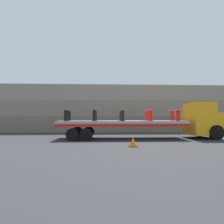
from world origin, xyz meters
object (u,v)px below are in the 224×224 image
object	(u,v)px
fire_hydrant_black_near_0	(66,115)
traffic_cone	(133,142)
truck_cab	(202,120)
fire_hydrant_red_far_4	(172,116)
fire_hydrant_black_near_2	(123,115)
fire_hydrant_red_far_3	(147,116)
fire_hydrant_red_near_4	(178,115)
fire_hydrant_red_near_3	(150,115)
fire_hydrant_black_far_2	(121,116)
fire_hydrant_black_near_1	(94,115)
fire_hydrant_black_far_0	(69,115)
flatbed_trailer	(116,124)
fire_hydrant_black_far_1	(95,115)

from	to	relation	value
fire_hydrant_black_near_0	traffic_cone	distance (m)	5.61
truck_cab	traffic_cone	distance (m)	7.20
fire_hydrant_red_far_4	truck_cab	bearing A→B (deg)	-13.93
fire_hydrant_black_near_2	fire_hydrant_red_far_4	size ratio (longest dim) A/B	1.00
fire_hydrant_red_far_3	fire_hydrant_red_near_4	xyz separation A→B (m)	(2.07, -1.09, 0.00)
fire_hydrant_black_near_2	traffic_cone	distance (m)	3.50
fire_hydrant_red_near_3	fire_hydrant_red_far_4	distance (m)	2.34
fire_hydrant_red_near_3	fire_hydrant_red_far_4	world-z (taller)	same
fire_hydrant_red_far_4	fire_hydrant_black_far_2	bearing A→B (deg)	180.00
fire_hydrant_black_near_1	fire_hydrant_black_far_0	bearing A→B (deg)	152.26
fire_hydrant_black_far_2	fire_hydrant_red_far_3	bearing A→B (deg)	0.00
flatbed_trailer	fire_hydrant_red_far_3	world-z (taller)	fire_hydrant_red_far_3
fire_hydrant_black_far_2	fire_hydrant_red_near_3	bearing A→B (deg)	-27.74
fire_hydrant_black_near_1	fire_hydrant_red_near_3	size ratio (longest dim) A/B	1.00
fire_hydrant_red_near_4	fire_hydrant_black_far_2	bearing A→B (deg)	165.27
fire_hydrant_black_near_2	traffic_cone	world-z (taller)	fire_hydrant_black_near_2
truck_cab	fire_hydrant_black_far_2	size ratio (longest dim) A/B	3.27
fire_hydrant_black_far_0	fire_hydrant_black_near_2	bearing A→B (deg)	-14.73
fire_hydrant_black_near_1	fire_hydrant_red_near_4	xyz separation A→B (m)	(6.21, 0.00, 0.00)
fire_hydrant_black_far_1	truck_cab	bearing A→B (deg)	-3.71
truck_cab	fire_hydrant_red_far_3	bearing A→B (deg)	172.73
fire_hydrant_black_near_2	fire_hydrant_red_near_4	size ratio (longest dim) A/B	1.00
fire_hydrant_red_far_4	fire_hydrant_red_near_3	bearing A→B (deg)	-152.26
fire_hydrant_red_far_3	traffic_cone	bearing A→B (deg)	-113.28
truck_cab	fire_hydrant_black_far_2	xyz separation A→B (m)	(-6.34, 0.54, 0.39)
fire_hydrant_black_far_1	fire_hydrant_red_near_3	size ratio (longest dim) A/B	1.00
fire_hydrant_black_far_0	fire_hydrant_black_far_1	bearing A→B (deg)	0.00
fire_hydrant_red_far_3	traffic_cone	size ratio (longest dim) A/B	1.62
fire_hydrant_red_near_3	fire_hydrant_red_far_4	size ratio (longest dim) A/B	1.00
flatbed_trailer	fire_hydrant_black_far_0	world-z (taller)	fire_hydrant_black_far_0
fire_hydrant_black_near_0	fire_hydrant_black_near_2	world-z (taller)	same
fire_hydrant_black_near_0	fire_hydrant_black_far_0	xyz separation A→B (m)	(0.00, 1.09, 0.00)
truck_cab	fire_hydrant_black_near_0	distance (m)	10.50
fire_hydrant_red_near_3	traffic_cone	xyz separation A→B (m)	(-1.82, -3.13, -1.53)
fire_hydrant_black_near_2	traffic_cone	bearing A→B (deg)	-85.38
fire_hydrant_black_near_0	fire_hydrant_red_near_4	xyz separation A→B (m)	(8.28, 0.00, 0.00)
fire_hydrant_black_far_0	fire_hydrant_black_far_1	xyz separation A→B (m)	(2.07, 0.00, 0.00)
fire_hydrant_black_near_2	fire_hydrant_black_far_2	size ratio (longest dim) A/B	1.00
fire_hydrant_red_near_3	fire_hydrant_black_far_0	bearing A→B (deg)	170.06
fire_hydrant_black_far_1	fire_hydrant_black_near_2	world-z (taller)	same
fire_hydrant_red_near_4	traffic_cone	bearing A→B (deg)	-141.12
fire_hydrant_red_far_3	truck_cab	bearing A→B (deg)	-7.27
fire_hydrant_black_near_1	fire_hydrant_red_far_4	bearing A→B (deg)	9.94
fire_hydrant_black_near_0	fire_hydrant_red_far_3	bearing A→B (deg)	9.94
truck_cab	fire_hydrant_red_far_3	xyz separation A→B (m)	(-4.26, 0.54, 0.39)
fire_hydrant_black_far_2	fire_hydrant_red_near_4	size ratio (longest dim) A/B	1.00
fire_hydrant_black_far_0	fire_hydrant_red_near_3	bearing A→B (deg)	-9.94
fire_hydrant_black_near_0	fire_hydrant_red_far_4	distance (m)	8.35
fire_hydrant_black_near_0	traffic_cone	world-z (taller)	fire_hydrant_black_near_0
fire_hydrant_red_far_3	fire_hydrant_black_far_0	bearing A→B (deg)	180.00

